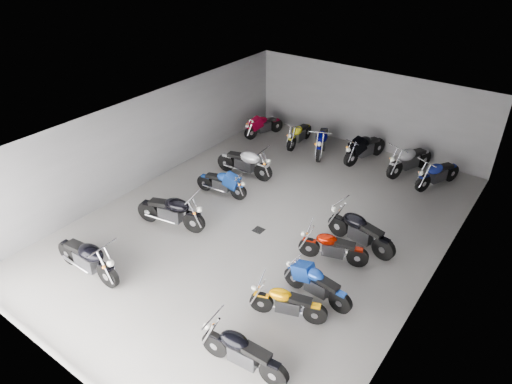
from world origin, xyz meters
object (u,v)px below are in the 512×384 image
motorcycle_right_e (360,231)px  motorcycle_left_a (87,258)px  motorcycle_back_c (322,141)px  drain_grate (259,230)px  motorcycle_right_d (333,247)px  motorcycle_right_c (316,284)px  motorcycle_back_f (438,174)px  motorcycle_right_b (287,303)px  motorcycle_back_b (299,134)px  motorcycle_left_e (222,183)px  motorcycle_right_a (242,352)px  motorcycle_back_d (365,148)px  motorcycle_back_e (409,160)px  motorcycle_left_c (171,211)px  motorcycle_left_f (245,163)px  motorcycle_back_a (263,126)px

motorcycle_right_e → motorcycle_left_a: bearing=144.5°
motorcycle_left_a → motorcycle_back_c: motorcycle_left_a is taller
drain_grate → motorcycle_right_d: 2.53m
motorcycle_right_d → motorcycle_back_c: size_ratio=0.87×
motorcycle_right_c → motorcycle_back_f: (0.69, 7.39, 0.03)m
motorcycle_right_b → motorcycle_back_b: motorcycle_back_b is taller
drain_grate → motorcycle_right_b: bearing=-43.3°
motorcycle_left_e → motorcycle_right_a: size_ratio=0.92×
motorcycle_right_b → motorcycle_back_d: motorcycle_back_d is taller
motorcycle_right_e → motorcycle_back_e: bearing=13.7°
motorcycle_back_c → motorcycle_back_d: bearing=172.0°
motorcycle_back_d → motorcycle_back_e: 1.77m
motorcycle_left_e → motorcycle_left_c: bearing=-9.9°
motorcycle_back_b → drain_grate: bearing=105.9°
motorcycle_right_a → motorcycle_back_d: size_ratio=0.95×
motorcycle_left_a → motorcycle_back_e: (4.87, 10.55, -0.01)m
motorcycle_right_d → motorcycle_back_b: (-4.69, 5.89, 0.01)m
motorcycle_right_e → motorcycle_back_b: size_ratio=1.10×
motorcycle_back_b → motorcycle_back_e: bearing=179.3°
motorcycle_right_c → motorcycle_back_d: (-2.24, 7.71, 0.07)m
motorcycle_right_a → motorcycle_back_c: motorcycle_back_c is taller
motorcycle_left_a → motorcycle_right_b: bearing=108.6°
motorcycle_left_c → motorcycle_back_b: size_ratio=1.14×
motorcycle_right_b → motorcycle_back_f: (0.93, 8.35, 0.05)m
motorcycle_left_a → motorcycle_back_f: 11.84m
motorcycle_right_a → motorcycle_right_e: bearing=-7.2°
motorcycle_left_a → motorcycle_back_c: 10.22m
motorcycle_right_c → motorcycle_back_c: bearing=31.9°
motorcycle_right_c → motorcycle_left_e: bearing=68.1°
motorcycle_right_a → motorcycle_left_e: bearing=37.8°
motorcycle_left_e → motorcycle_right_e: bearing=83.0°
motorcycle_right_b → motorcycle_back_f: motorcycle_back_f is taller
motorcycle_right_e → motorcycle_right_a: bearing=-172.8°
motorcycle_right_a → motorcycle_back_e: (-0.26, 10.50, 0.05)m
motorcycle_right_b → motorcycle_right_c: 0.99m
motorcycle_left_f → motorcycle_right_d: size_ratio=1.19×
motorcycle_back_b → motorcycle_back_f: 5.74m
motorcycle_left_f → motorcycle_back_e: (4.80, 3.75, 0.01)m
motorcycle_back_d → motorcycle_back_f: size_ratio=1.11×
motorcycle_back_c → motorcycle_back_f: size_ratio=1.10×
motorcycle_right_a → motorcycle_right_c: 2.76m
motorcycle_back_b → motorcycle_left_c: bearing=84.8°
motorcycle_back_b → motorcycle_left_e: bearing=85.1°
motorcycle_left_f → motorcycle_right_d: (4.90, -2.45, -0.07)m
motorcycle_left_c → motorcycle_left_f: size_ratio=1.01×
motorcycle_left_e → motorcycle_left_f: bearing=177.9°
motorcycle_left_f → motorcycle_right_c: bearing=45.9°
motorcycle_right_b → motorcycle_back_a: motorcycle_back_a is taller
motorcycle_back_b → motorcycle_back_d: (2.82, 0.27, 0.06)m
motorcycle_left_e → motorcycle_left_a: bearing=-11.3°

